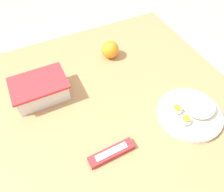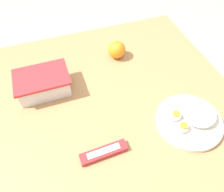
% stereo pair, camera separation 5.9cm
% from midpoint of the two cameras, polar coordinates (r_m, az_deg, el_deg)
% --- Properties ---
extents(ground_plane, '(10.00, 10.00, 0.00)m').
position_cam_midpoint_polar(ground_plane, '(1.52, -0.91, -18.46)').
color(ground_plane, '#B2A899').
extents(table, '(0.95, 0.93, 0.76)m').
position_cam_midpoint_polar(table, '(0.96, -1.37, -5.25)').
color(table, '#AD7F51').
rests_on(table, ground_plane).
extents(food_container, '(0.21, 0.14, 0.08)m').
position_cam_midpoint_polar(food_container, '(0.88, -19.94, 1.35)').
color(food_container, white).
rests_on(food_container, table).
extents(orange_fruit, '(0.08, 0.08, 0.08)m').
position_cam_midpoint_polar(orange_fruit, '(1.00, -2.22, 11.98)').
color(orange_fruit, orange).
rests_on(orange_fruit, table).
extents(rice_plate, '(0.23, 0.23, 0.06)m').
position_cam_midpoint_polar(rice_plate, '(0.83, 18.34, -3.92)').
color(rice_plate, silver).
rests_on(rice_plate, table).
extents(candy_bar, '(0.16, 0.04, 0.02)m').
position_cam_midpoint_polar(candy_bar, '(0.72, -2.55, -14.73)').
color(candy_bar, '#B7282D').
rests_on(candy_bar, table).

